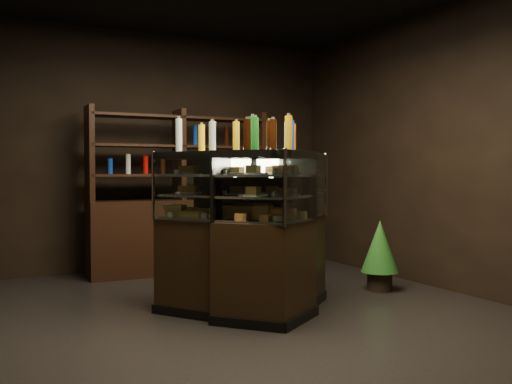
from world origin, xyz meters
TOP-DOWN VIEW (x-y plane):
  - ground at (0.00, 0.00)m, footprint 5.00×5.00m
  - room_shell at (0.00, 0.00)m, footprint 5.02×5.02m
  - display_case at (0.26, -0.16)m, footprint 1.70×1.44m
  - food_display at (0.26, -0.17)m, footprint 1.29×1.07m
  - bottles_top at (0.26, -0.16)m, footprint 1.12×0.93m
  - potted_conifer at (1.85, 0.10)m, footprint 0.39×0.39m
  - back_shelving at (0.32, 2.05)m, footprint 2.21×0.44m

SIDE VIEW (x-z plane):
  - ground at x=0.00m, z-range 0.00..0.00m
  - potted_conifer at x=1.85m, z-range 0.06..0.89m
  - display_case at x=0.26m, z-range -0.23..1.19m
  - back_shelving at x=0.32m, z-range -0.39..1.61m
  - food_display at x=0.26m, z-range 0.83..1.27m
  - bottles_top at x=0.26m, z-range 1.41..1.71m
  - room_shell at x=0.00m, z-range 0.44..3.45m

